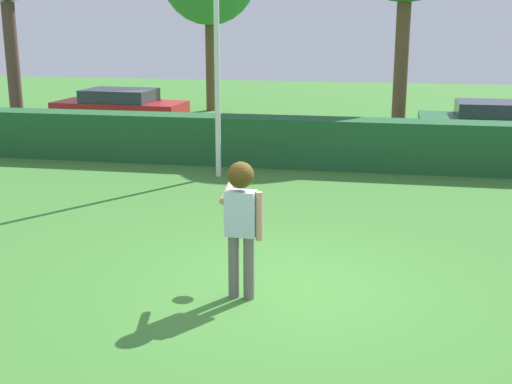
# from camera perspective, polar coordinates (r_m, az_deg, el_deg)

# --- Properties ---
(ground_plane) EXTENTS (60.00, 60.00, 0.00)m
(ground_plane) POSITION_cam_1_polar(r_m,az_deg,el_deg) (9.08, 2.09, -8.14)
(ground_plane) COLOR #3E7B30
(person) EXTENTS (0.56, 0.77, 1.79)m
(person) POSITION_cam_1_polar(r_m,az_deg,el_deg) (8.43, -1.26, -1.76)
(person) COLOR #66615D
(person) RESTS_ON ground
(frisbee) EXTENTS (0.26, 0.27, 0.04)m
(frisbee) POSITION_cam_1_polar(r_m,az_deg,el_deg) (9.14, -0.83, -0.61)
(frisbee) COLOR orange
(hedge_row) EXTENTS (19.98, 0.90, 1.17)m
(hedge_row) POSITION_cam_1_polar(r_m,az_deg,el_deg) (16.26, 6.26, 4.12)
(hedge_row) COLOR #22582D
(hedge_row) RESTS_ON ground
(parked_car_red) EXTENTS (4.29, 2.00, 1.25)m
(parked_car_red) POSITION_cam_1_polar(r_m,az_deg,el_deg) (22.54, -11.40, 7.08)
(parked_car_red) COLOR #B21E1E
(parked_car_red) RESTS_ON ground
(parked_car_green) EXTENTS (4.21, 1.83, 1.25)m
(parked_car_green) POSITION_cam_1_polar(r_m,az_deg,el_deg) (19.92, 19.64, 5.58)
(parked_car_green) COLOR #1E6633
(parked_car_green) RESTS_ON ground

